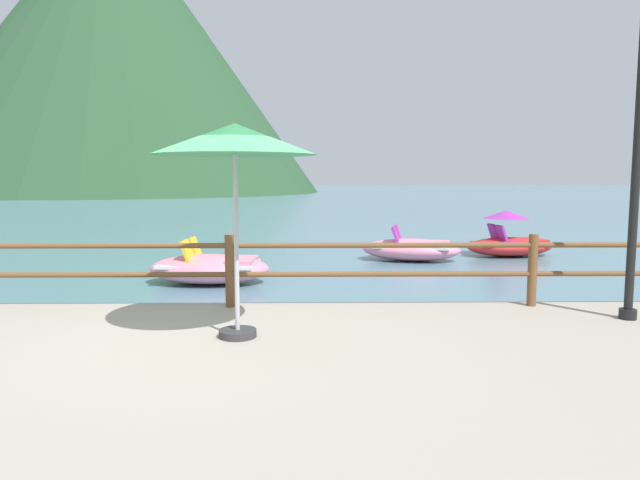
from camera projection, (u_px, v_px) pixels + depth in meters
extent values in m
plane|color=slate|center=(298.00, 203.00, 45.85)|extent=(200.00, 200.00, 0.00)
cube|color=#A39989|center=(153.00, 461.00, 3.89)|extent=(28.00, 8.00, 0.40)
cylinder|color=brown|center=(230.00, 271.00, 7.54)|extent=(0.12, 0.12, 0.95)
cylinder|color=brown|center=(532.00, 270.00, 7.60)|extent=(0.12, 0.12, 0.95)
cylinder|color=brown|center=(229.00, 246.00, 7.50)|extent=(23.80, 0.07, 0.07)
cylinder|color=brown|center=(230.00, 274.00, 7.55)|extent=(23.80, 0.07, 0.07)
cylinder|color=black|center=(637.00, 156.00, 6.73)|extent=(0.10, 0.10, 3.86)
cylinder|color=black|center=(628.00, 314.00, 6.93)|extent=(0.20, 0.20, 0.12)
cylinder|color=#B2B2B7|center=(236.00, 244.00, 6.05)|extent=(0.05, 0.05, 2.00)
cone|color=#338E4C|center=(235.00, 139.00, 5.93)|extent=(1.70, 1.70, 0.32)
cylinder|color=#333333|center=(238.00, 333.00, 6.16)|extent=(0.40, 0.40, 0.08)
ellipsoid|color=pink|center=(209.00, 269.00, 11.44)|extent=(2.47, 1.57, 0.57)
cube|color=silver|center=(209.00, 264.00, 11.43)|extent=(1.93, 1.28, 0.06)
cube|color=yellow|center=(197.00, 262.00, 11.15)|extent=(0.43, 0.43, 0.08)
cube|color=yellow|center=(187.00, 251.00, 11.14)|extent=(0.24, 0.41, 0.43)
cube|color=yellow|center=(204.00, 258.00, 11.71)|extent=(0.43, 0.43, 0.08)
cube|color=yellow|center=(195.00, 247.00, 11.69)|extent=(0.24, 0.41, 0.43)
cube|color=pink|center=(242.00, 261.00, 11.38)|extent=(0.59, 1.01, 0.12)
ellipsoid|color=red|center=(510.00, 247.00, 15.36)|extent=(2.45, 1.55, 0.50)
cube|color=silver|center=(510.00, 243.00, 15.35)|extent=(1.92, 1.26, 0.06)
cube|color=purple|center=(508.00, 242.00, 15.07)|extent=(0.45, 0.45, 0.08)
cube|color=purple|center=(502.00, 234.00, 15.02)|extent=(0.26, 0.42, 0.43)
cube|color=purple|center=(499.00, 240.00, 15.56)|extent=(0.45, 0.45, 0.08)
cube|color=purple|center=(493.00, 232.00, 15.51)|extent=(0.26, 0.42, 0.43)
cube|color=red|center=(532.00, 241.00, 15.43)|extent=(0.62, 0.94, 0.12)
cone|color=purple|center=(507.00, 214.00, 15.25)|extent=(1.34, 1.34, 0.22)
ellipsoid|color=pink|center=(411.00, 250.00, 14.53)|extent=(2.68, 1.85, 0.55)
cube|color=silver|center=(411.00, 246.00, 14.52)|extent=(2.10, 1.49, 0.06)
cube|color=purple|center=(403.00, 244.00, 14.31)|extent=(0.49, 0.49, 0.08)
cube|color=purple|center=(396.00, 235.00, 14.33)|extent=(0.30, 0.44, 0.43)
cube|color=purple|center=(405.00, 242.00, 14.80)|extent=(0.49, 0.49, 0.08)
cube|color=purple|center=(398.00, 233.00, 14.82)|extent=(0.30, 0.44, 0.43)
cube|color=pink|center=(438.00, 244.00, 14.36)|extent=(0.74, 1.00, 0.12)
cone|color=#284C2D|center=(112.00, 45.00, 75.96)|extent=(53.91, 53.91, 38.43)
cone|color=#284C2D|center=(204.00, 110.00, 82.92)|extent=(29.65, 29.65, 23.06)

